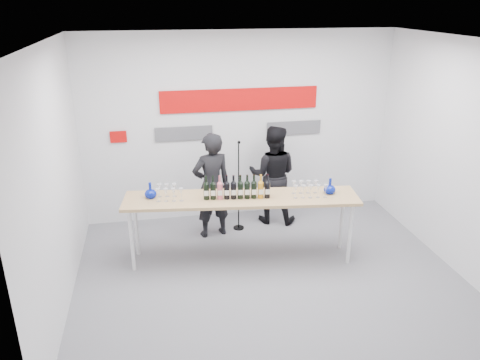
% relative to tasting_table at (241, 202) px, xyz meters
% --- Properties ---
extents(ground, '(5.00, 5.00, 0.00)m').
position_rel_tasting_table_xyz_m(ground, '(0.27, -0.49, -0.87)').
color(ground, slate).
rests_on(ground, ground).
extents(back_wall, '(5.00, 0.04, 3.00)m').
position_rel_tasting_table_xyz_m(back_wall, '(0.27, 1.51, 0.63)').
color(back_wall, silver).
rests_on(back_wall, ground).
extents(signage, '(3.38, 0.02, 0.79)m').
position_rel_tasting_table_xyz_m(signage, '(0.21, 1.48, 0.93)').
color(signage, '#C20908').
rests_on(signage, back_wall).
extents(tasting_table, '(3.20, 1.02, 0.94)m').
position_rel_tasting_table_xyz_m(tasting_table, '(0.00, 0.00, 0.00)').
color(tasting_table, tan).
rests_on(tasting_table, ground).
extents(wine_bottles, '(0.89, 0.19, 0.33)m').
position_rel_tasting_table_xyz_m(wine_bottles, '(-0.07, -0.03, 0.24)').
color(wine_bottles, black).
rests_on(wine_bottles, tasting_table).
extents(decanter_left, '(0.16, 0.16, 0.21)m').
position_rel_tasting_table_xyz_m(decanter_left, '(-1.19, 0.21, 0.18)').
color(decanter_left, navy).
rests_on(decanter_left, tasting_table).
extents(decanter_right, '(0.16, 0.16, 0.21)m').
position_rel_tasting_table_xyz_m(decanter_right, '(1.21, -0.10, 0.18)').
color(decanter_right, navy).
rests_on(decanter_right, tasting_table).
extents(glasses_left, '(0.36, 0.26, 0.18)m').
position_rel_tasting_table_xyz_m(glasses_left, '(-0.96, 0.11, 0.16)').
color(glasses_left, silver).
rests_on(glasses_left, tasting_table).
extents(glasses_right, '(0.46, 0.27, 0.18)m').
position_rel_tasting_table_xyz_m(glasses_right, '(0.89, -0.12, 0.16)').
color(glasses_right, silver).
rests_on(glasses_right, tasting_table).
extents(presenter_left, '(0.67, 0.52, 1.63)m').
position_rel_tasting_table_xyz_m(presenter_left, '(-0.30, 0.79, -0.06)').
color(presenter_left, black).
rests_on(presenter_left, ground).
extents(presenter_right, '(0.94, 0.83, 1.60)m').
position_rel_tasting_table_xyz_m(presenter_right, '(0.73, 1.10, -0.07)').
color(presenter_right, black).
rests_on(presenter_right, ground).
extents(mic_stand, '(0.17, 0.17, 1.46)m').
position_rel_tasting_table_xyz_m(mic_stand, '(0.14, 0.91, -0.43)').
color(mic_stand, black).
rests_on(mic_stand, ground).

